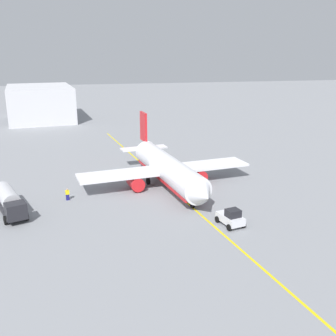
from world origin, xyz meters
TOP-DOWN VIEW (x-y plane):
  - ground_plane at (0.00, 0.00)m, footprint 400.00×400.00m
  - airplane at (-0.45, -0.06)m, footprint 29.27×27.83m
  - fuel_tanker at (5.70, -22.40)m, footprint 10.12×5.60m
  - pushback_tug at (15.63, 4.26)m, footprint 3.95×2.98m
  - refueling_worker at (2.54, -15.20)m, footprint 0.44×0.57m
  - safety_cone_nose at (14.55, 4.33)m, footprint 0.53×0.53m
  - safety_cone_wingtip at (12.48, 6.16)m, footprint 0.53×0.53m
  - distant_hangar at (-68.79, -24.18)m, footprint 27.30×21.42m
  - taxi_line_marking at (0.00, 0.00)m, footprint 86.86×12.58m

SIDE VIEW (x-z plane):
  - ground_plane at x=0.00m, z-range 0.00..0.00m
  - taxi_line_marking at x=0.00m, z-range 0.00..0.01m
  - safety_cone_nose at x=14.55m, z-range 0.00..0.59m
  - safety_cone_wingtip at x=12.48m, z-range 0.00..0.59m
  - refueling_worker at x=2.54m, z-range -0.03..1.68m
  - pushback_tug at x=15.63m, z-range -0.09..2.11m
  - fuel_tanker at x=5.70m, z-range 0.14..3.29m
  - airplane at x=-0.45m, z-range -2.18..7.70m
  - distant_hangar at x=-68.79m, z-range -0.01..10.18m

